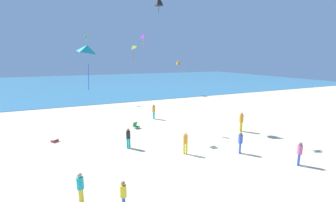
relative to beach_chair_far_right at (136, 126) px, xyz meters
The scene contains 19 objects.
ground_plane 3.35m from the beach_chair_far_right, 30.91° to the left, with size 120.00×120.00×0.00m, color beige.
ocean_water 42.82m from the beach_chair_far_right, 86.16° to the left, with size 120.00×60.00×0.05m, color teal.
beach_chair_far_right is the anchor object (origin of this frame).
cooler_box 6.80m from the beach_chair_far_right, behind, with size 0.58×0.56×0.23m.
person_0 9.53m from the beach_chair_far_right, 29.62° to the right, with size 0.44×0.44×1.73m.
person_1 11.13m from the beach_chair_far_right, 118.81° to the right, with size 0.40×0.40×1.49m.
person_2 9.71m from the beach_chair_far_right, 59.70° to the right, with size 0.42×0.42×1.50m.
person_3 11.66m from the beach_chair_far_right, 108.81° to the right, with size 0.31×0.31×1.40m.
person_4 3.67m from the beach_chair_far_right, 42.02° to the left, with size 0.32×0.32×1.55m.
person_5 4.75m from the beach_chair_far_right, 112.73° to the right, with size 0.37×0.37×1.48m.
person_6 13.18m from the beach_chair_far_right, 58.31° to the right, with size 0.40×0.40×1.46m.
person_7 7.11m from the beach_chair_far_right, 78.34° to the right, with size 0.42×0.42×1.54m.
kite_black 11.95m from the beach_chair_far_right, 24.22° to the left, with size 1.06×1.03×1.64m.
kite_green 18.83m from the beach_chair_far_right, 98.85° to the left, with size 0.69×0.70×1.14m.
kite_orange 21.48m from the beach_chair_far_right, 52.48° to the left, with size 1.06×1.06×1.51m.
kite_teal 12.92m from the beach_chair_far_right, 115.03° to the right, with size 0.94×1.03×1.80m.
kite_purple 8.11m from the beach_chair_far_right, 30.04° to the left, with size 0.26×0.55×1.26m.
kite_lime 7.20m from the beach_chair_far_right, 108.88° to the right, with size 0.71×0.72×1.29m.
kite_red 21.14m from the beach_chair_far_right, 46.13° to the left, with size 0.32×0.50×1.62m.
Camera 1 is at (-8.42, -11.29, 6.39)m, focal length 24.08 mm.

